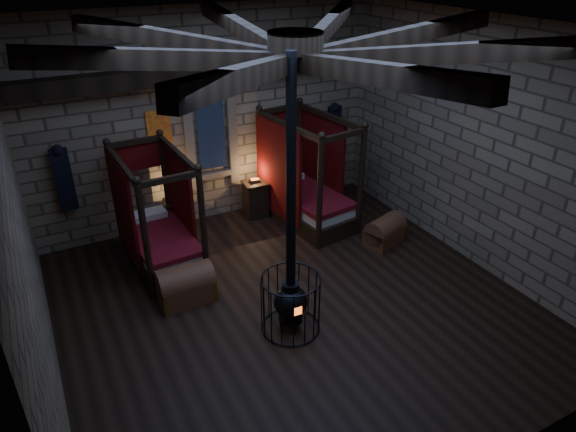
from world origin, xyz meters
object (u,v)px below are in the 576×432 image
bed_right (306,195)px  trunk_right (385,231)px  trunk_left (186,285)px  stove (291,297)px  bed_left (159,237)px

bed_right → trunk_right: size_ratio=2.53×
trunk_left → stove: stove is taller
bed_right → trunk_left: bearing=-160.8°
stove → trunk_right: bearing=29.0°
trunk_left → trunk_right: size_ratio=1.01×
trunk_left → trunk_right: (3.93, -0.04, -0.03)m
bed_left → stove: bearing=-68.5°
trunk_right → stove: 3.11m
bed_right → stove: size_ratio=0.55×
bed_left → trunk_right: bearing=-21.2°
bed_right → trunk_left: (-3.06, -1.53, -0.26)m
bed_left → bed_right: 3.11m
bed_left → bed_right: bearing=1.5°
trunk_left → stove: bearing=-49.6°
bed_right → trunk_right: bearing=-68.3°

